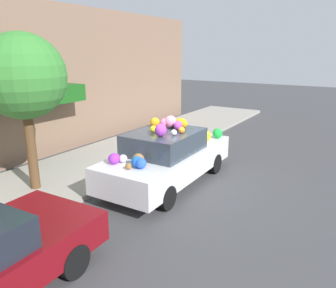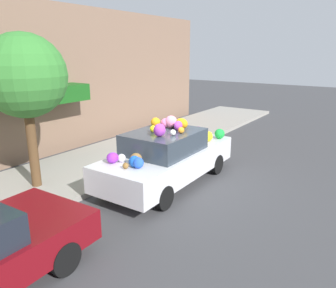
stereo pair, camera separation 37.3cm
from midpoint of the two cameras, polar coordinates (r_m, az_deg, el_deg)
ground_plane at (r=9.19m, az=-1.08°, el=-6.73°), size 60.00×60.00×0.00m
sidewalk_curb at (r=10.79m, az=-13.19°, el=-3.27°), size 24.00×3.20×0.14m
building_facade at (r=11.94m, az=-21.74°, el=9.98°), size 18.00×1.20×5.11m
street_tree at (r=8.62m, az=-25.13°, el=10.48°), size 2.04×2.04×3.84m
fire_hydrant at (r=10.48m, az=-7.38°, el=-1.15°), size 0.20×0.20×0.70m
art_car at (r=8.90m, az=-1.30°, el=-2.12°), size 4.50×1.86×1.84m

